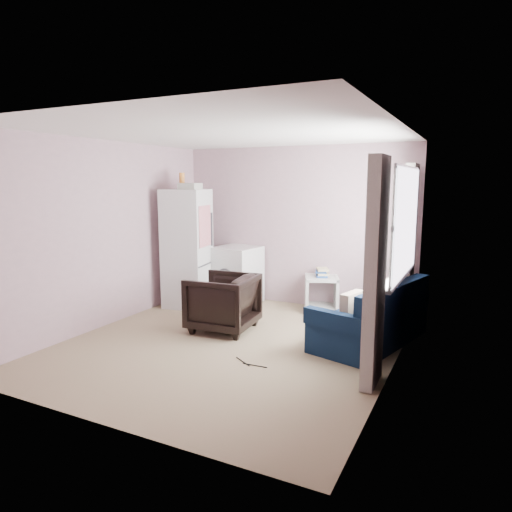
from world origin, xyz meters
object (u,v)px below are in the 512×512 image
at_px(fridge, 187,248).
at_px(washing_machine, 237,273).
at_px(sofa, 374,321).
at_px(armchair, 223,300).
at_px(side_table, 321,291).

distance_m(fridge, washing_machine, 0.92).
bearing_deg(fridge, washing_machine, 31.87).
bearing_deg(sofa, armchair, -153.90).
bearing_deg(washing_machine, sofa, -14.71).
bearing_deg(armchair, sofa, 96.37).
distance_m(fridge, sofa, 3.12).
relative_size(side_table, sofa, 0.36).
xyz_separation_m(armchair, sofa, (1.91, 0.37, -0.13)).
bearing_deg(armchair, fridge, -130.68).
height_order(side_table, sofa, sofa).
bearing_deg(washing_machine, side_table, 10.86).
xyz_separation_m(armchair, fridge, (-1.11, 0.81, 0.52)).
bearing_deg(fridge, armchair, -45.54).
relative_size(armchair, sofa, 0.44).
distance_m(washing_machine, sofa, 2.61).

